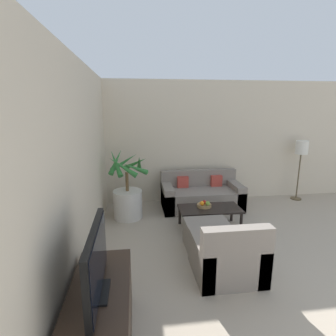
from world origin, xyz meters
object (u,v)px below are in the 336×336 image
object	(u,v)px
potted_palm	(128,197)
fruit_bowl	(204,205)
television	(96,263)
orange_fruit	(202,203)
armchair	(227,257)
floor_lamp	(301,151)
sofa_loveseat	(201,195)
apple_green	(208,203)
apple_red	(204,202)
tv_console	(100,325)
coffee_table	(210,210)
ottoman	(206,234)

from	to	relation	value
potted_palm	fruit_bowl	distance (m)	1.48
television	orange_fruit	size ratio (longest dim) A/B	11.54
fruit_bowl	armchair	distance (m)	1.45
floor_lamp	fruit_bowl	distance (m)	2.89
sofa_loveseat	apple_green	world-z (taller)	sofa_loveseat
television	apple_red	distance (m)	2.87
tv_console	orange_fruit	size ratio (longest dim) A/B	17.28
tv_console	potted_palm	world-z (taller)	potted_palm
coffee_table	apple_red	size ratio (longest dim) A/B	15.50
floor_lamp	coffee_table	xyz separation A→B (m)	(-2.46, -1.20, -0.81)
sofa_loveseat	fruit_bowl	size ratio (longest dim) A/B	6.54
television	coffee_table	world-z (taller)	television
potted_palm	armchair	world-z (taller)	potted_palm
armchair	ottoman	bearing A→B (deg)	94.87
television	potted_palm	world-z (taller)	potted_palm
tv_console	apple_red	distance (m)	2.85
tv_console	orange_fruit	distance (m)	2.77
television	sofa_loveseat	distance (m)	3.77
fruit_bowl	apple_red	world-z (taller)	apple_red
ottoman	apple_red	bearing A→B (deg)	78.15
armchair	orange_fruit	bearing A→B (deg)	89.06
potted_palm	apple_green	xyz separation A→B (m)	(1.41, -0.64, 0.03)
apple_red	apple_green	xyz separation A→B (m)	(0.04, -0.07, 0.00)
sofa_loveseat	floor_lamp	distance (m)	2.53
sofa_loveseat	orange_fruit	bearing A→B (deg)	-103.96
potted_palm	floor_lamp	size ratio (longest dim) A/B	0.98
apple_red	orange_fruit	distance (m)	0.08
sofa_loveseat	ottoman	distance (m)	1.63
potted_palm	coffee_table	distance (m)	1.59
potted_palm	ottoman	size ratio (longest dim) A/B	2.04
television	orange_fruit	distance (m)	2.80
sofa_loveseat	fruit_bowl	world-z (taller)	sofa_loveseat
fruit_bowl	coffee_table	bearing A→B (deg)	-36.82
television	apple_green	size ratio (longest dim) A/B	11.35
apple_green	sofa_loveseat	bearing A→B (deg)	81.80
tv_console	ottoman	distance (m)	2.20
sofa_loveseat	apple_red	size ratio (longest dim) A/B	23.78
floor_lamp	orange_fruit	bearing A→B (deg)	-155.51
apple_red	armchair	distance (m)	1.46
potted_palm	sofa_loveseat	bearing A→B (deg)	12.41
television	sofa_loveseat	bearing A→B (deg)	62.34
apple_green	coffee_table	bearing A→B (deg)	5.58
apple_red	floor_lamp	bearing A→B (deg)	23.96
television	ottoman	xyz separation A→B (m)	(1.40, 1.69, -0.70)
television	potted_palm	size ratio (longest dim) A/B	0.66
coffee_table	orange_fruit	xyz separation A→B (m)	(-0.14, 0.02, 0.13)
apple_green	television	bearing A→B (deg)	-124.43
tv_console	apple_green	xyz separation A→B (m)	(1.59, 2.31, 0.16)
fruit_bowl	armchair	world-z (taller)	armchair
apple_red	ottoman	distance (m)	0.75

